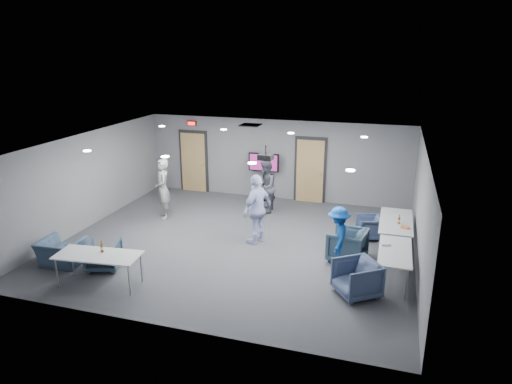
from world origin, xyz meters
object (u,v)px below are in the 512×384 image
(table_front_left, at_px, (98,256))
(tv_stand, at_px, (264,173))
(projector, at_px, (266,157))
(chair_front_b, at_px, (62,252))
(chair_right_c, at_px, (357,278))
(person_d, at_px, (338,236))
(chair_right_b, at_px, (347,245))
(person_a, at_px, (163,189))
(table_right_a, at_px, (396,222))
(person_b, at_px, (265,187))
(chair_right_a, at_px, (370,227))
(person_c, at_px, (257,209))
(chair_front_a, at_px, (104,255))
(bottle_right, at_px, (399,220))
(bottle_front, at_px, (102,248))
(table_right_b, at_px, (395,253))

(table_front_left, bearing_deg, tv_stand, 69.18)
(table_front_left, height_order, projector, projector)
(chair_front_b, bearing_deg, table_front_left, 154.51)
(table_front_left, bearing_deg, chair_right_c, 6.40)
(person_d, distance_m, chair_right_b, 0.47)
(person_a, xyz_separation_m, projector, (3.52, -1.15, 1.49))
(chair_right_b, xyz_separation_m, table_front_left, (-5.00, -2.81, 0.29))
(person_d, distance_m, table_right_a, 1.93)
(person_b, height_order, chair_right_a, person_b)
(chair_right_c, relative_size, table_right_a, 0.43)
(person_c, bearing_deg, table_front_left, -18.61)
(chair_right_a, relative_size, projector, 1.90)
(person_b, distance_m, projector, 3.04)
(chair_front_a, height_order, bottle_right, bottle_right)
(person_a, xyz_separation_m, chair_right_a, (6.08, 0.23, -0.60))
(chair_front_a, relative_size, projector, 2.07)
(chair_front_a, bearing_deg, table_front_left, 100.71)
(person_d, distance_m, bottle_right, 1.83)
(projector, bearing_deg, chair_front_a, -142.09)
(person_d, relative_size, chair_right_c, 1.72)
(person_d, relative_size, bottle_front, 5.49)
(chair_right_b, relative_size, bottle_right, 3.65)
(chair_right_b, bearing_deg, table_right_b, 65.45)
(table_right_a, bearing_deg, table_right_b, -180.00)
(person_d, distance_m, chair_right_c, 1.49)
(chair_front_b, height_order, projector, projector)
(chair_right_a, height_order, bottle_front, bottle_front)
(bottle_front, height_order, bottle_right, bottle_front)
(person_b, bearing_deg, person_a, -69.81)
(table_right_a, distance_m, tv_stand, 5.16)
(bottle_front, bearing_deg, table_right_b, 17.62)
(chair_front_b, bearing_deg, projector, -154.83)
(table_front_left, bearing_deg, chair_front_b, 151.73)
(chair_right_a, bearing_deg, tv_stand, -137.54)
(person_d, bearing_deg, chair_right_c, 16.78)
(person_b, relative_size, chair_right_a, 2.44)
(person_d, bearing_deg, person_b, -144.76)
(person_a, relative_size, chair_front_a, 2.44)
(bottle_right, bearing_deg, person_c, -171.16)
(person_b, distance_m, chair_front_b, 6.13)
(chair_right_c, distance_m, projector, 3.67)
(person_a, xyz_separation_m, chair_front_a, (0.24, -3.42, -0.57))
(person_d, xyz_separation_m, projector, (-1.91, 0.44, 1.69))
(person_d, height_order, bottle_front, person_d)
(chair_front_b, relative_size, bottle_front, 3.69)
(person_d, distance_m, table_front_left, 5.43)
(chair_front_b, distance_m, projector, 5.39)
(person_c, relative_size, chair_front_a, 2.50)
(chair_right_c, bearing_deg, table_right_b, 103.84)
(table_right_a, distance_m, bottle_front, 7.19)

